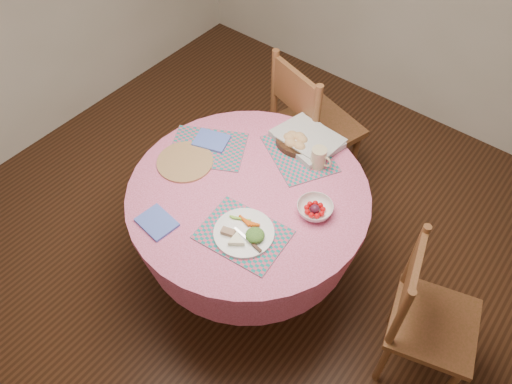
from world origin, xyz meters
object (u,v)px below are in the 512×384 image
Objects in this scene: dining_table at (249,215)px; latte_mug at (319,158)px; chair_right at (425,316)px; wicker_trivet at (185,162)px; chair_back at (311,125)px; dinner_plate at (244,233)px; bread_bowl at (295,142)px; fruit_bowl at (315,209)px.

dining_table is 0.48m from latte_mug.
wicker_trivet is at bearing 80.21° from chair_right.
chair_back is 1.11m from dinner_plate.
latte_mug reaches higher than dinner_plate.
wicker_trivet is at bearing 162.64° from dinner_plate.
chair_back reaches higher than latte_mug.
latte_mug reaches higher than dining_table.
dining_table is 1.01m from chair_right.
dinner_plate is at bearing -75.69° from bread_bowl.
chair_back is 3.45× the size of wicker_trivet.
chair_back is 3.60× the size of dinner_plate.
wicker_trivet is (-1.39, -0.15, 0.28)m from chair_right.
chair_right reaches higher than latte_mug.
latte_mug is (0.57, 0.42, 0.06)m from wicker_trivet.
chair_back is 0.62m from latte_mug.
chair_back is at bearing 124.52° from fruit_bowl.
dining_table is 0.42m from fruit_bowl.
chair_right reaches higher than bread_bowl.
dinner_plate is at bearing -17.36° from wicker_trivet.
dining_table is 0.83m from chair_back.
bread_bowl reaches higher than wicker_trivet.
wicker_trivet is 0.60m from bread_bowl.
dinner_plate reaches higher than wicker_trivet.
fruit_bowl is (-0.66, -0.00, 0.30)m from chair_right.
chair_right is 0.73m from fruit_bowl.
chair_right is (1.00, 0.10, -0.08)m from dining_table.
latte_mug is (0.33, -0.45, 0.27)m from chair_back.
dining_table is at bearing -89.72° from bread_bowl.
bread_bowl is at bearing 56.85° from chair_right.
latte_mug is at bearing -13.71° from bread_bowl.
latte_mug is (0.02, 0.59, 0.04)m from dinner_plate.
dining_table is 5.81× the size of fruit_bowl.
dinner_plate is at bearing -54.73° from dining_table.
dining_table is at bearing 117.42° from chair_back.
dining_table is 1.20× the size of chair_back.
latte_mug reaches higher than wicker_trivet.
wicker_trivet is 0.57m from dinner_plate.
fruit_bowl is at bearing -59.30° from latte_mug.
bread_bowl is at bearing 90.28° from dining_table.
chair_right is 4.27× the size of fruit_bowl.
chair_right is 0.88× the size of chair_back.
dining_table is 0.35m from dinner_plate.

